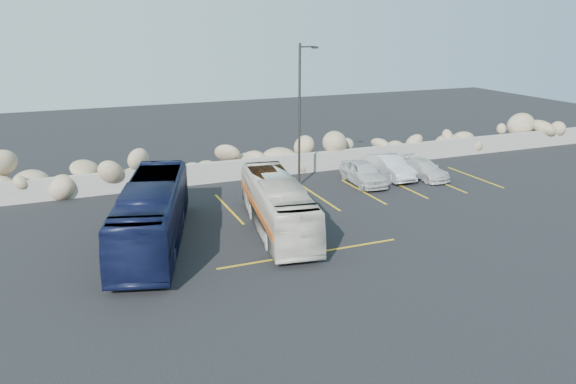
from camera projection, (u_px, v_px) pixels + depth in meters
name	position (u px, v px, depth m)	size (l,w,h in m)	color
ground	(335.00, 252.00, 23.29)	(90.00, 90.00, 0.00)	black
seawall	(244.00, 169.00, 33.71)	(60.00, 0.40, 1.20)	gray
riprap_pile	(238.00, 154.00, 34.57)	(54.00, 2.80, 2.60)	tan
parking_lines	(365.00, 200.00, 29.89)	(18.16, 9.36, 0.01)	gold
lamppost	(300.00, 111.00, 31.34)	(1.14, 0.18, 8.00)	#2D2A28
vintage_bus	(278.00, 205.00, 25.34)	(2.01, 8.60, 2.39)	silver
tour_coach	(152.00, 214.00, 23.67)	(2.30, 9.81, 2.73)	#0F1535
car_a	(363.00, 173.00, 32.65)	(1.61, 4.01, 1.36)	beige
car_b	(390.00, 167.00, 33.93)	(1.43, 4.09, 1.35)	silver
car_c	(423.00, 169.00, 33.96)	(1.53, 3.78, 1.10)	beige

